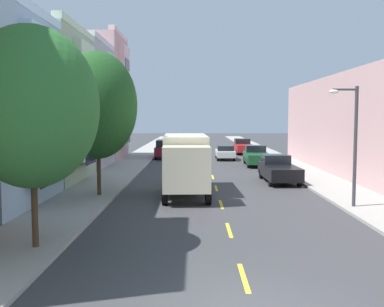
{
  "coord_description": "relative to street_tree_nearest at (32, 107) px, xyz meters",
  "views": [
    {
      "loc": [
        -1.32,
        -9.56,
        4.26
      ],
      "look_at": [
        -1.49,
        22.86,
        1.62
      ],
      "focal_mm": 41.59,
      "sensor_mm": 36.0,
      "label": 1
    }
  ],
  "objects": [
    {
      "name": "ground_plane",
      "position": [
        6.4,
        25.65,
        -4.58
      ],
      "size": [
        160.0,
        160.0,
        0.0
      ],
      "primitive_type": "plane",
      "color": "#38383A"
    },
    {
      "name": "sidewalk_left",
      "position": [
        -0.7,
        23.65,
        -4.51
      ],
      "size": [
        3.2,
        120.0,
        0.14
      ],
      "primitive_type": "cube",
      "color": "#99968E",
      "rests_on": "ground_plane"
    },
    {
      "name": "sidewalk_right",
      "position": [
        13.5,
        23.65,
        -4.51
      ],
      "size": [
        3.2,
        120.0,
        0.14
      ],
      "primitive_type": "cube",
      "color": "#99968E",
      "rests_on": "ground_plane"
    },
    {
      "name": "lane_centerline_dashes",
      "position": [
        6.4,
        20.15,
        -4.57
      ],
      "size": [
        0.14,
        47.2,
        0.01
      ],
      "color": "yellow",
      "rests_on": "ground_plane"
    },
    {
      "name": "townhouse_fourth_dove_grey",
      "position": [
        -8.13,
        23.45,
        0.56
      ],
      "size": [
        12.49,
        8.08,
        10.67
      ],
      "color": "#A8A8AD",
      "rests_on": "ground_plane"
    },
    {
      "name": "townhouse_fifth_rose",
      "position": [
        -8.4,
        31.73,
        1.6
      ],
      "size": [
        13.01,
        8.08,
        12.77
      ],
      "color": "#CC9E9E",
      "rests_on": "ground_plane"
    },
    {
      "name": "street_tree_nearest",
      "position": [
        0.0,
        0.0,
        0.0
      ],
      "size": [
        4.18,
        4.18,
        6.99
      ],
      "color": "#47331E",
      "rests_on": "sidewalk_left"
    },
    {
      "name": "street_tree_second",
      "position": [
        -0.0,
        9.54,
        0.32
      ],
      "size": [
        4.14,
        4.14,
        7.58
      ],
      "color": "#47331E",
      "rests_on": "sidewalk_left"
    },
    {
      "name": "street_lamp",
      "position": [
        12.32,
        6.54,
        -1.16
      ],
      "size": [
        1.35,
        0.28,
        5.54
      ],
      "color": "#38383D",
      "rests_on": "sidewalk_right"
    },
    {
      "name": "delivery_box_truck",
      "position": [
        4.59,
        10.75,
        -2.72
      ],
      "size": [
        2.65,
        7.88,
        3.24
      ],
      "color": "beige",
      "rests_on": "ground_plane"
    },
    {
      "name": "parked_pickup_forest",
      "position": [
        10.61,
        25.38,
        -3.75
      ],
      "size": [
        2.14,
        5.35,
        1.73
      ],
      "color": "#194C28",
      "rests_on": "ground_plane"
    },
    {
      "name": "parked_hatchback_navy",
      "position": [
        1.91,
        47.72,
        -3.82
      ],
      "size": [
        1.77,
        4.01,
        1.5
      ],
      "color": "navy",
      "rests_on": "ground_plane"
    },
    {
      "name": "parked_pickup_black",
      "position": [
        10.66,
        15.34,
        -3.75
      ],
      "size": [
        2.06,
        5.32,
        1.73
      ],
      "color": "black",
      "rests_on": "ground_plane"
    },
    {
      "name": "parked_pickup_red",
      "position": [
        10.83,
        38.22,
        -3.75
      ],
      "size": [
        2.09,
        5.33,
        1.73
      ],
      "color": "#AD1E1E",
      "rests_on": "ground_plane"
    },
    {
      "name": "parked_suv_burgundy",
      "position": [
        2.02,
        32.32,
        -3.59
      ],
      "size": [
        2.03,
        4.83,
        1.93
      ],
      "color": "maroon",
      "rests_on": "ground_plane"
    },
    {
      "name": "moving_white_sedan",
      "position": [
        8.2,
        30.97,
        -3.83
      ],
      "size": [
        1.8,
        4.5,
        1.43
      ],
      "color": "silver",
      "rests_on": "ground_plane"
    }
  ]
}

